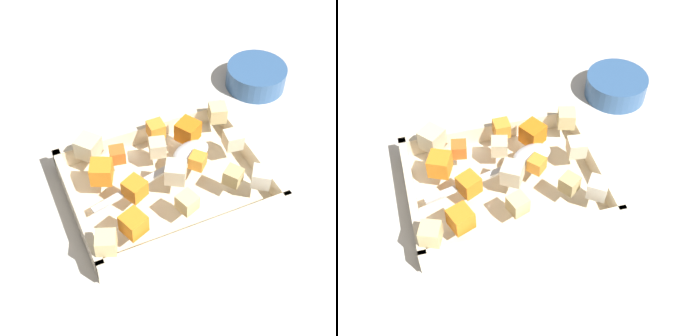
{
  "view_description": "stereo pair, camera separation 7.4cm",
  "coord_description": "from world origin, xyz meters",
  "views": [
    {
      "loc": [
        0.18,
        0.46,
        0.62
      ],
      "look_at": [
        -0.02,
        0.0,
        0.06
      ],
      "focal_mm": 53.04,
      "sensor_mm": 36.0,
      "label": 1
    },
    {
      "loc": [
        0.11,
        0.48,
        0.62
      ],
      "look_at": [
        -0.02,
        0.0,
        0.06
      ],
      "focal_mm": 53.04,
      "sensor_mm": 36.0,
      "label": 2
    }
  ],
  "objects": [
    {
      "name": "baking_dish",
      "position": [
        -0.02,
        0.0,
        0.01
      ],
      "size": [
        0.3,
        0.23,
        0.05
      ],
      "color": "beige",
      "rests_on": "ground_plane"
    },
    {
      "name": "carrot_chunk_back_center",
      "position": [
        -0.07,
        -0.05,
        0.06
      ],
      "size": [
        0.04,
        0.04,
        0.03
      ],
      "primitive_type": "cube",
      "rotation": [
        0.0,
        0.0,
        0.55
      ],
      "color": "orange",
      "rests_on": "baking_dish"
    },
    {
      "name": "carrot_chunk_rim_edge",
      "position": [
        -0.03,
        -0.08,
        0.06
      ],
      "size": [
        0.03,
        0.03,
        0.03
      ],
      "primitive_type": "cube",
      "rotation": [
        0.0,
        0.0,
        0.01
      ],
      "color": "orange",
      "rests_on": "baking_dish"
    },
    {
      "name": "potato_chunk_mid_right",
      "position": [
        -0.01,
        0.08,
        0.06
      ],
      "size": [
        0.03,
        0.03,
        0.03
      ],
      "primitive_type": "cube",
      "rotation": [
        0.0,
        0.0,
        1.92
      ],
      "color": "#E0CC89",
      "rests_on": "baking_dish"
    },
    {
      "name": "serving_spoon",
      "position": [
        -0.05,
        -0.01,
        0.06
      ],
      "size": [
        0.21,
        0.07,
        0.02
      ],
      "rotation": [
        0.0,
        0.0,
        0.24
      ],
      "color": "silver",
      "rests_on": "baking_dish"
    },
    {
      "name": "potato_chunk_near_left",
      "position": [
        0.08,
        -0.08,
        0.07
      ],
      "size": [
        0.05,
        0.05,
        0.03
      ],
      "primitive_type": "cube",
      "rotation": [
        0.0,
        0.0,
        0.72
      ],
      "color": "beige",
      "rests_on": "baking_dish"
    },
    {
      "name": "potato_chunk_near_right",
      "position": [
        0.11,
        0.1,
        0.06
      ],
      "size": [
        0.04,
        0.04,
        0.03
      ],
      "primitive_type": "cube",
      "rotation": [
        0.0,
        0.0,
        5.91
      ],
      "color": "#E0CC89",
      "rests_on": "baking_dish"
    },
    {
      "name": "parsnip_chunk_far_left",
      "position": [
        -0.13,
        0.08,
        0.06
      ],
      "size": [
        0.04,
        0.04,
        0.03
      ],
      "primitive_type": "cube",
      "rotation": [
        0.0,
        0.0,
        4.1
      ],
      "color": "silver",
      "rests_on": "baking_dish"
    },
    {
      "name": "carrot_chunk_corner_sw",
      "position": [
        0.08,
        -0.02,
        0.06
      ],
      "size": [
        0.04,
        0.04,
        0.03
      ],
      "primitive_type": "cube",
      "rotation": [
        0.0,
        0.0,
        2.72
      ],
      "color": "orange",
      "rests_on": "baking_dish"
    },
    {
      "name": "potato_chunk_far_right",
      "position": [
        -0.1,
        0.06,
        0.06
      ],
      "size": [
        0.03,
        0.03,
        0.02
      ],
      "primitive_type": "cube",
      "rotation": [
        0.0,
        0.0,
        0.63
      ],
      "color": "tan",
      "rests_on": "baking_dish"
    },
    {
      "name": "ground_plane",
      "position": [
        0.0,
        0.0,
        0.0
      ],
      "size": [
        4.0,
        4.0,
        0.0
      ],
      "primitive_type": "plane",
      "color": "beige"
    },
    {
      "name": "carrot_chunk_near_spoon",
      "position": [
        0.05,
        0.03,
        0.06
      ],
      "size": [
        0.04,
        0.04,
        0.03
      ],
      "primitive_type": "cube",
      "rotation": [
        0.0,
        0.0,
        0.46
      ],
      "color": "orange",
      "rests_on": "baking_dish"
    },
    {
      "name": "carrot_chunk_corner_ne",
      "position": [
        -0.06,
        0.01,
        0.06
      ],
      "size": [
        0.03,
        0.03,
        0.02
      ],
      "primitive_type": "cube",
      "rotation": [
        0.0,
        0.0,
        3.88
      ],
      "color": "orange",
      "rests_on": "baking_dish"
    },
    {
      "name": "small_prep_bowl",
      "position": [
        -0.28,
        -0.17,
        0.02
      ],
      "size": [
        0.11,
        0.11,
        0.04
      ],
      "primitive_type": "cylinder",
      "color": "#33598C",
      "rests_on": "ground_plane"
    },
    {
      "name": "potato_chunk_front_center",
      "position": [
        -0.14,
        -0.07,
        0.06
      ],
      "size": [
        0.03,
        0.03,
        0.03
      ],
      "primitive_type": "cube",
      "rotation": [
        0.0,
        0.0,
        2.85
      ],
      "color": "#E0CC89",
      "rests_on": "baking_dish"
    },
    {
      "name": "carrot_chunk_mid_left",
      "position": [
        0.05,
        -0.05,
        0.06
      ],
      "size": [
        0.03,
        0.03,
        0.02
      ],
      "primitive_type": "cube",
      "rotation": [
        0.0,
        0.0,
        4.53
      ],
      "color": "orange",
      "rests_on": "baking_dish"
    },
    {
      "name": "carrot_chunk_under_handle",
      "position": [
        0.07,
        0.08,
        0.06
      ],
      "size": [
        0.04,
        0.04,
        0.03
      ],
      "primitive_type": "cube",
      "rotation": [
        0.0,
        0.0,
        1.94
      ],
      "color": "orange",
      "rests_on": "baking_dish"
    },
    {
      "name": "potato_chunk_heap_side",
      "position": [
        -0.02,
        -0.04,
        0.06
      ],
      "size": [
        0.03,
        0.03,
        0.03
      ],
      "primitive_type": "cube",
      "rotation": [
        0.0,
        0.0,
        2.88
      ],
      "color": "beige",
      "rests_on": "baking_dish"
    },
    {
      "name": "parsnip_chunk_corner_se",
      "position": [
        -0.02,
        0.02,
        0.06
      ],
      "size": [
        0.04,
        0.04,
        0.03
      ],
      "primitive_type": "cube",
      "rotation": [
        0.0,
        0.0,
        5.74
      ],
      "color": "beige",
      "rests_on": "baking_dish"
    },
    {
      "name": "potato_chunk_center",
      "position": [
        -0.13,
        -0.01,
        0.06
      ],
      "size": [
        0.03,
        0.03,
        0.03
      ],
      "primitive_type": "cube",
      "rotation": [
        0.0,
        0.0,
        3.01
      ],
      "color": "beige",
      "rests_on": "baking_dish"
    }
  ]
}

